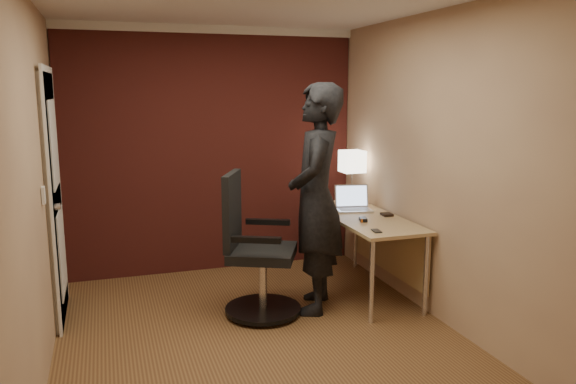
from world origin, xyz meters
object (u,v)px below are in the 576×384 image
(desk_lamp, at_px, (352,162))
(mouse, at_px, (363,219))
(phone, at_px, (376,231))
(office_chair, at_px, (254,255))
(laptop, at_px, (353,203))
(desk, at_px, (370,228))
(person, at_px, (316,199))
(wallet, at_px, (387,214))

(desk_lamp, bearing_deg, mouse, -107.54)
(phone, relative_size, office_chair, 0.10)
(laptop, bearing_deg, desk, -78.35)
(office_chair, height_order, person, person)
(desk_lamp, relative_size, office_chair, 0.45)
(laptop, bearing_deg, desk_lamp, 67.38)
(wallet, distance_m, office_chair, 1.34)
(laptop, height_order, wallet, laptop)
(mouse, bearing_deg, desk_lamp, 86.61)
(desk_lamp, height_order, office_chair, desk_lamp)
(wallet, relative_size, office_chair, 0.09)
(desk, height_order, desk_lamp, desk_lamp)
(desk_lamp, relative_size, wallet, 4.86)
(phone, bearing_deg, desk, 75.47)
(laptop, relative_size, wallet, 3.39)
(desk_lamp, relative_size, laptop, 1.43)
(laptop, xyz_separation_m, person, (-0.59, -0.52, 0.17))
(desk, height_order, laptop, laptop)
(desk, height_order, phone, phone)
(phone, height_order, office_chair, office_chair)
(wallet, height_order, office_chair, office_chair)
(phone, distance_m, wallet, 0.61)
(desk, relative_size, desk_lamp, 2.80)
(phone, bearing_deg, person, 149.99)
(laptop, bearing_deg, office_chair, -156.30)
(desk, height_order, person, person)
(phone, relative_size, wallet, 1.05)
(mouse, height_order, wallet, mouse)
(laptop, bearing_deg, person, -138.10)
(wallet, bearing_deg, desk_lamp, 94.27)
(laptop, height_order, phone, laptop)
(mouse, xyz_separation_m, office_chair, (-1.01, -0.01, -0.22))
(phone, xyz_separation_m, person, (-0.41, 0.32, 0.23))
(desk_lamp, height_order, laptop, desk_lamp)
(mouse, height_order, phone, mouse)
(wallet, distance_m, person, 0.82)
(desk_lamp, distance_m, office_chair, 1.63)
(mouse, bearing_deg, wallet, 37.75)
(mouse, bearing_deg, desk, 63.05)
(mouse, distance_m, phone, 0.37)
(desk_lamp, bearing_deg, wallet, -85.73)
(desk_lamp, relative_size, phone, 4.65)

